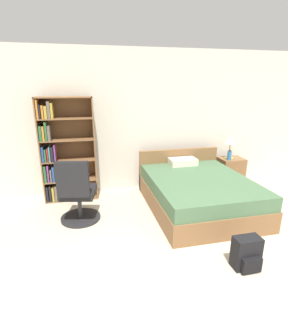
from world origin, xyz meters
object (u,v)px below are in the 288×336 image
at_px(bookshelf, 61,150).
at_px(office_chair, 78,196).
at_px(bed, 197,191).
at_px(backpack_black, 247,254).
at_px(nightstand, 230,171).
at_px(water_bottle, 229,155).
at_px(table_lamp, 231,141).

bearing_deg(bookshelf, office_chair, -74.93).
relative_size(bed, office_chair, 1.99).
bearing_deg(backpack_black, nightstand, 63.37).
relative_size(nightstand, backpack_black, 1.48).
height_order(office_chair, water_bottle, office_chair).
distance_m(bed, table_lamp, 1.47).
bearing_deg(backpack_black, water_bottle, 64.85).
xyz_separation_m(bookshelf, office_chair, (0.25, -0.93, -0.47)).
bearing_deg(office_chair, bookshelf, 105.07).
bearing_deg(office_chair, backpack_black, -39.09).
height_order(office_chair, table_lamp, table_lamp).
bearing_deg(bookshelf, table_lamp, -0.52).
height_order(bed, water_bottle, bed).
xyz_separation_m(nightstand, backpack_black, (-1.19, -2.38, -0.10)).
height_order(bed, nightstand, bed).
bearing_deg(bed, table_lamp, 38.43).
height_order(bed, table_lamp, table_lamp).
distance_m(table_lamp, water_bottle, 0.28).
xyz_separation_m(bed, table_lamp, (1.04, 0.83, 0.63)).
bearing_deg(table_lamp, bookshelf, 179.48).
height_order(bookshelf, water_bottle, bookshelf).
bearing_deg(office_chair, bed, 2.23).
bearing_deg(bed, office_chair, -177.77).
distance_m(bed, water_bottle, 1.28).
bearing_deg(table_lamp, office_chair, -163.07).
bearing_deg(water_bottle, bed, -143.58).
height_order(bookshelf, nightstand, bookshelf).
bearing_deg(backpack_black, office_chair, 140.91).
bearing_deg(bed, nightstand, 36.63).
xyz_separation_m(bed, water_bottle, (0.98, 0.73, 0.37)).
relative_size(water_bottle, backpack_black, 0.52).
height_order(nightstand, water_bottle, water_bottle).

